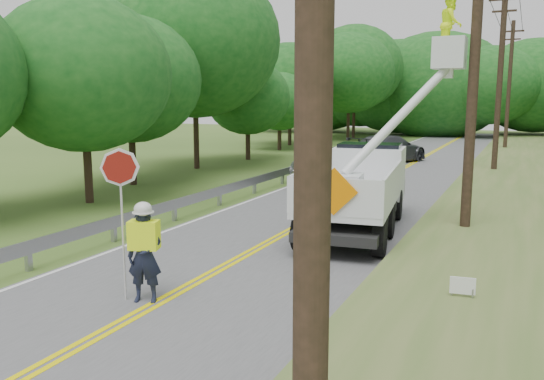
% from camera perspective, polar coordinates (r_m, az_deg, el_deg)
% --- Properties ---
extents(ground, '(140.00, 140.00, 0.00)m').
position_cam_1_polar(ground, '(11.07, -13.53, -12.38)').
color(ground, '#3A5620').
rests_on(ground, ground).
extents(road, '(7.20, 96.00, 0.03)m').
position_cam_1_polar(road, '(23.28, 8.33, -0.69)').
color(road, '#515153').
rests_on(road, ground).
extents(guardrail, '(0.18, 48.00, 0.77)m').
position_cam_1_polar(guardrail, '(25.43, 0.25, 1.51)').
color(guardrail, '#94959C').
rests_on(guardrail, ground).
extents(utility_poles, '(1.60, 43.30, 10.00)m').
position_cam_1_polar(utility_poles, '(25.07, 21.94, 11.53)').
color(utility_poles, black).
rests_on(utility_poles, ground).
extents(tall_grass_verge, '(7.00, 96.00, 0.30)m').
position_cam_1_polar(tall_grass_verge, '(22.33, 26.07, -1.62)').
color(tall_grass_verge, '#466529').
rests_on(tall_grass_verge, ground).
extents(treeline_left, '(11.39, 53.21, 11.72)m').
position_cam_1_polar(treeline_left, '(41.81, 0.73, 12.49)').
color(treeline_left, '#332319').
rests_on(treeline_left, ground).
extents(treeline_horizon, '(55.39, 14.08, 11.99)m').
position_cam_1_polar(treeline_horizon, '(64.73, 19.42, 10.19)').
color(treeline_horizon, '#124C18').
rests_on(treeline_horizon, ground).
extents(flagger, '(1.14, 0.70, 3.10)m').
position_cam_1_polar(flagger, '(11.27, -13.21, -5.95)').
color(flagger, '#191E33').
rests_on(flagger, road).
extents(bucket_truck, '(4.51, 7.46, 7.01)m').
position_cam_1_polar(bucket_truck, '(17.93, 9.89, 1.36)').
color(bucket_truck, black).
rests_on(bucket_truck, road).
extents(suv_silver, '(3.59, 6.47, 1.71)m').
position_cam_1_polar(suv_silver, '(27.40, 6.19, 2.71)').
color(suv_silver, silver).
rests_on(suv_silver, road).
extents(suv_darkgrey, '(4.49, 6.65, 1.79)m').
position_cam_1_polar(suv_darkgrey, '(36.15, 12.04, 4.24)').
color(suv_darkgrey, '#3B3D42').
rests_on(suv_darkgrey, road).
extents(stop_sign_permanent, '(0.45, 0.33, 2.54)m').
position_cam_1_polar(stop_sign_permanent, '(33.05, 4.38, 5.28)').
color(stop_sign_permanent, '#94959C').
rests_on(stop_sign_permanent, ground).
extents(yard_sign, '(0.48, 0.10, 0.69)m').
position_cam_1_polar(yard_sign, '(11.29, 19.23, -9.54)').
color(yard_sign, white).
rests_on(yard_sign, ground).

